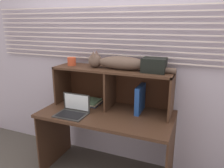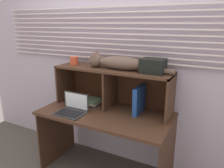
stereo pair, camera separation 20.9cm
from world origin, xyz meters
The scene contains 9 objects.
back_panel_with_blinds centered at (0.00, 0.55, 1.26)m, with size 4.40×0.08×2.50m.
desk centered at (0.00, 0.17, 0.59)m, with size 1.36×0.68×0.73m.
hutch_shelf_unit centered at (0.00, 0.36, 1.04)m, with size 1.27×0.34×0.43m.
cat centered at (0.06, 0.33, 1.24)m, with size 0.91×0.16×0.18m.
laptop centered at (-0.30, 0.02, 0.77)m, with size 0.31×0.23×0.19m.
binder_upright centered at (0.31, 0.33, 0.88)m, with size 0.05×0.26×0.28m, color #1D4391.
book_stack centered at (-0.25, 0.33, 0.76)m, with size 0.20×0.22×0.05m.
small_basket centered at (-0.49, 0.33, 1.21)m, with size 0.09×0.09×0.09m, color #BE4629.
storage_box centered at (0.44, 0.33, 1.24)m, with size 0.23×0.18×0.14m, color black.
Camera 2 is at (1.03, -1.64, 1.63)m, focal length 34.84 mm.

